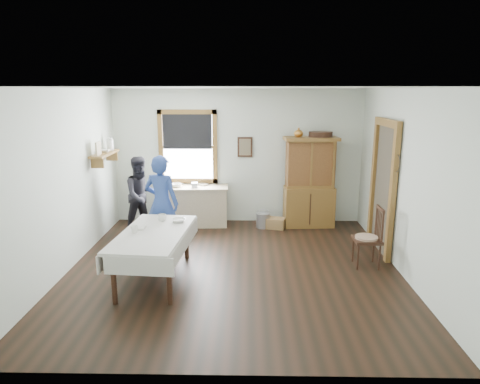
{
  "coord_description": "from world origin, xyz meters",
  "views": [
    {
      "loc": [
        0.22,
        -6.08,
        2.68
      ],
      "look_at": [
        0.09,
        0.3,
        1.14
      ],
      "focal_mm": 32.0,
      "sensor_mm": 36.0,
      "label": 1
    }
  ],
  "objects_px": {
    "work_counter": "(193,206)",
    "woman_blue": "(162,207)",
    "spindle_chair": "(367,237)",
    "pail": "(263,220)",
    "wicker_basket": "(276,223)",
    "dining_table": "(154,255)",
    "china_hutch": "(310,182)",
    "figure_dark": "(142,198)"
  },
  "relations": [
    {
      "from": "work_counter",
      "to": "wicker_basket",
      "type": "distance_m",
      "value": 1.68
    },
    {
      "from": "spindle_chair",
      "to": "figure_dark",
      "type": "xyz_separation_m",
      "value": [
        -3.83,
        1.52,
        0.21
      ]
    },
    {
      "from": "china_hutch",
      "to": "woman_blue",
      "type": "relative_size",
      "value": 1.17
    },
    {
      "from": "spindle_chair",
      "to": "pail",
      "type": "bearing_deg",
      "value": 129.3
    },
    {
      "from": "spindle_chair",
      "to": "wicker_basket",
      "type": "height_order",
      "value": "spindle_chair"
    },
    {
      "from": "dining_table",
      "to": "woman_blue",
      "type": "bearing_deg",
      "value": 95.14
    },
    {
      "from": "work_counter",
      "to": "wicker_basket",
      "type": "relative_size",
      "value": 3.95
    },
    {
      "from": "pail",
      "to": "figure_dark",
      "type": "height_order",
      "value": "figure_dark"
    },
    {
      "from": "spindle_chair",
      "to": "pail",
      "type": "height_order",
      "value": "spindle_chair"
    },
    {
      "from": "work_counter",
      "to": "spindle_chair",
      "type": "relative_size",
      "value": 1.47
    },
    {
      "from": "spindle_chair",
      "to": "woman_blue",
      "type": "xyz_separation_m",
      "value": [
        -3.28,
        0.63,
        0.28
      ]
    },
    {
      "from": "figure_dark",
      "to": "china_hutch",
      "type": "bearing_deg",
      "value": -28.49
    },
    {
      "from": "wicker_basket",
      "to": "work_counter",
      "type": "bearing_deg",
      "value": 173.81
    },
    {
      "from": "china_hutch",
      "to": "woman_blue",
      "type": "bearing_deg",
      "value": -156.38
    },
    {
      "from": "woman_blue",
      "to": "work_counter",
      "type": "bearing_deg",
      "value": -88.76
    },
    {
      "from": "spindle_chair",
      "to": "dining_table",
      "type": "bearing_deg",
      "value": -170.72
    },
    {
      "from": "work_counter",
      "to": "woman_blue",
      "type": "relative_size",
      "value": 0.92
    },
    {
      "from": "china_hutch",
      "to": "dining_table",
      "type": "xyz_separation_m",
      "value": [
        -2.56,
        -2.53,
        -0.54
      ]
    },
    {
      "from": "figure_dark",
      "to": "spindle_chair",
      "type": "bearing_deg",
      "value": -58.95
    },
    {
      "from": "china_hutch",
      "to": "pail",
      "type": "distance_m",
      "value": 1.19
    },
    {
      "from": "dining_table",
      "to": "wicker_basket",
      "type": "distance_m",
      "value": 3.02
    },
    {
      "from": "work_counter",
      "to": "woman_blue",
      "type": "xyz_separation_m",
      "value": [
        -0.35,
        -1.37,
        0.36
      ]
    },
    {
      "from": "dining_table",
      "to": "spindle_chair",
      "type": "xyz_separation_m",
      "value": [
        3.18,
        0.52,
        0.12
      ]
    },
    {
      "from": "pail",
      "to": "wicker_basket",
      "type": "height_order",
      "value": "pail"
    },
    {
      "from": "spindle_chair",
      "to": "woman_blue",
      "type": "distance_m",
      "value": 3.35
    },
    {
      "from": "work_counter",
      "to": "china_hutch",
      "type": "xyz_separation_m",
      "value": [
        2.31,
        0.02,
        0.49
      ]
    },
    {
      "from": "wicker_basket",
      "to": "spindle_chair",
      "type": "bearing_deg",
      "value": -54.83
    },
    {
      "from": "china_hutch",
      "to": "dining_table",
      "type": "relative_size",
      "value": 1.01
    },
    {
      "from": "pail",
      "to": "work_counter",
      "type": "bearing_deg",
      "value": 174.99
    },
    {
      "from": "work_counter",
      "to": "dining_table",
      "type": "distance_m",
      "value": 2.53
    },
    {
      "from": "spindle_chair",
      "to": "wicker_basket",
      "type": "xyz_separation_m",
      "value": [
        -1.29,
        1.82,
        -0.37
      ]
    },
    {
      "from": "work_counter",
      "to": "dining_table",
      "type": "xyz_separation_m",
      "value": [
        -0.24,
        -2.52,
        -0.05
      ]
    },
    {
      "from": "spindle_chair",
      "to": "woman_blue",
      "type": "relative_size",
      "value": 0.63
    },
    {
      "from": "dining_table",
      "to": "wicker_basket",
      "type": "xyz_separation_m",
      "value": [
        1.89,
        2.34,
        -0.25
      ]
    },
    {
      "from": "pail",
      "to": "wicker_basket",
      "type": "xyz_separation_m",
      "value": [
        0.25,
        -0.06,
        -0.04
      ]
    },
    {
      "from": "dining_table",
      "to": "spindle_chair",
      "type": "height_order",
      "value": "spindle_chair"
    },
    {
      "from": "woman_blue",
      "to": "figure_dark",
      "type": "bearing_deg",
      "value": -42.56
    },
    {
      "from": "wicker_basket",
      "to": "woman_blue",
      "type": "bearing_deg",
      "value": -149.14
    },
    {
      "from": "china_hutch",
      "to": "dining_table",
      "type": "height_order",
      "value": "china_hutch"
    },
    {
      "from": "spindle_chair",
      "to": "figure_dark",
      "type": "height_order",
      "value": "figure_dark"
    },
    {
      "from": "woman_blue",
      "to": "spindle_chair",
      "type": "bearing_deg",
      "value": -175.46
    },
    {
      "from": "dining_table",
      "to": "pail",
      "type": "xyz_separation_m",
      "value": [
        1.64,
        2.4,
        -0.21
      ]
    }
  ]
}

